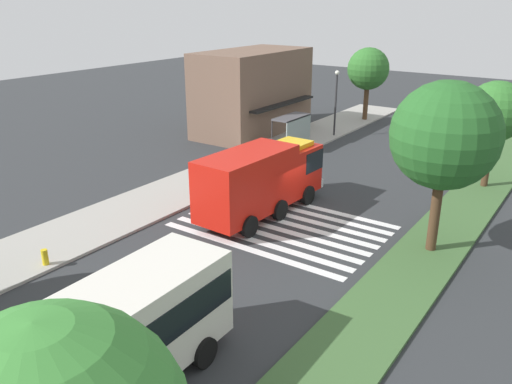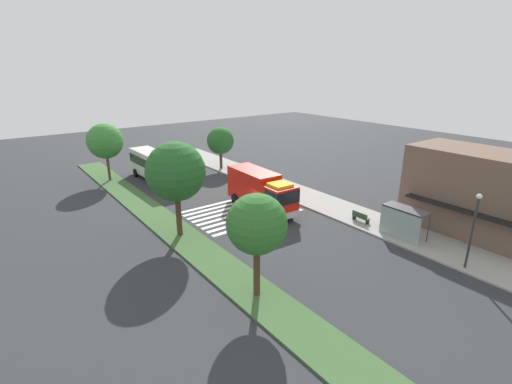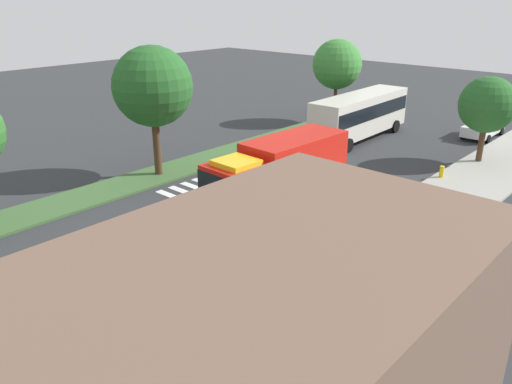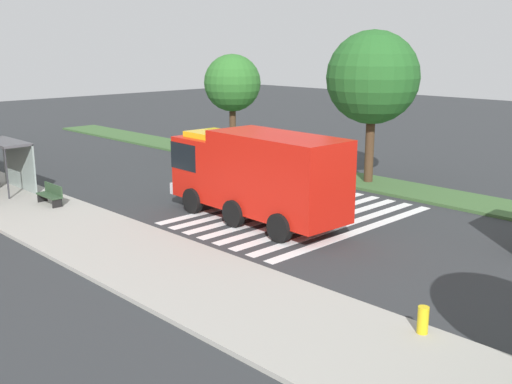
{
  "view_description": "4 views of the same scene",
  "coord_description": "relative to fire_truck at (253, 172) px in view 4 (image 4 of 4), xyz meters",
  "views": [
    {
      "loc": [
        -22.97,
        -12.84,
        10.99
      ],
      "look_at": [
        -1.72,
        1.95,
        1.33
      ],
      "focal_mm": 36.5,
      "sensor_mm": 36.0,
      "label": 1
    },
    {
      "loc": [
        25.37,
        -18.78,
        13.29
      ],
      "look_at": [
        -1.96,
        1.67,
        1.68
      ],
      "focal_mm": 26.01,
      "sensor_mm": 36.0,
      "label": 2
    },
    {
      "loc": [
        17.67,
        17.43,
        10.61
      ],
      "look_at": [
        -0.33,
        1.25,
        1.18
      ],
      "focal_mm": 36.05,
      "sensor_mm": 36.0,
      "label": 3
    },
    {
      "loc": [
        -18.69,
        18.76,
        7.13
      ],
      "look_at": [
        -1.35,
        1.78,
        1.2
      ],
      "focal_mm": 42.56,
      "sensor_mm": 36.0,
      "label": 4
    }
  ],
  "objects": [
    {
      "name": "ground_plane",
      "position": [
        1.22,
        -1.82,
        -2.05
      ],
      "size": [
        120.0,
        120.0,
        0.0
      ],
      "primitive_type": "plane",
      "color": "#2D3033"
    },
    {
      "name": "sidewalk",
      "position": [
        1.22,
        6.07,
        -1.98
      ],
      "size": [
        60.0,
        4.5,
        0.14
      ],
      "primitive_type": "cube",
      "color": "#9E9B93",
      "rests_on": "ground_plane"
    },
    {
      "name": "median_strip",
      "position": [
        1.22,
        -8.95,
        -1.98
      ],
      "size": [
        60.0,
        3.0,
        0.14
      ],
      "primitive_type": "cube",
      "color": "#3D6033",
      "rests_on": "ground_plane"
    },
    {
      "name": "crosswalk",
      "position": [
        -0.91,
        -1.82,
        -2.04
      ],
      "size": [
        6.75,
        10.14,
        0.01
      ],
      "color": "silver",
      "rests_on": "ground_plane"
    },
    {
      "name": "fire_truck",
      "position": [
        0.0,
        0.0,
        0.0
      ],
      "size": [
        8.66,
        3.09,
        3.72
      ],
      "rotation": [
        0.0,
        0.0,
        -0.04
      ],
      "color": "red",
      "rests_on": "ground_plane"
    },
    {
      "name": "bus_stop_shelter",
      "position": [
        11.77,
        5.07,
        -0.16
      ],
      "size": [
        3.5,
        1.4,
        2.46
      ],
      "color": "#4C4C51",
      "rests_on": "sidewalk"
    },
    {
      "name": "bench_near_shelter",
      "position": [
        7.77,
        5.1,
        -1.46
      ],
      "size": [
        1.6,
        0.5,
        0.9
      ],
      "color": "#2D472D",
      "rests_on": "sidewalk"
    },
    {
      "name": "median_tree_west",
      "position": [
        0.57,
        -8.95,
        3.43
      ],
      "size": [
        4.71,
        4.71,
        7.72
      ],
      "color": "#47301E",
      "rests_on": "median_strip"
    },
    {
      "name": "median_tree_center",
      "position": [
        11.1,
        -8.95,
        2.69
      ],
      "size": [
        3.56,
        3.56,
        6.42
      ],
      "color": "#47301E",
      "rests_on": "median_strip"
    },
    {
      "name": "fire_hydrant",
      "position": [
        -10.49,
        4.32,
        -1.56
      ],
      "size": [
        0.28,
        0.28,
        0.7
      ],
      "primitive_type": "cylinder",
      "color": "gold",
      "rests_on": "sidewalk"
    }
  ]
}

